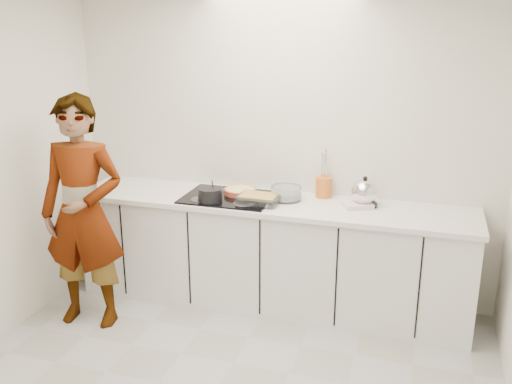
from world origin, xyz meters
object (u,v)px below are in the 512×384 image
(hob, at_px, (228,197))
(mixing_bowl, at_px, (286,194))
(saucepan, at_px, (210,195))
(kettle, at_px, (364,193))
(tart_dish, at_px, (240,191))
(utensil_crock, at_px, (324,187))
(baking_dish, at_px, (259,198))
(cook, at_px, (83,213))

(hob, relative_size, mixing_bowl, 2.78)
(saucepan, xyz_separation_m, kettle, (1.18, 0.28, 0.03))
(tart_dish, bearing_deg, saucepan, -123.34)
(utensil_crock, bearing_deg, baking_dish, -143.83)
(kettle, relative_size, utensil_crock, 1.53)
(hob, height_order, saucepan, saucepan)
(mixing_bowl, bearing_deg, kettle, 3.02)
(baking_dish, bearing_deg, hob, 165.32)
(saucepan, xyz_separation_m, baking_dish, (0.38, 0.09, -0.02))
(tart_dish, distance_m, saucepan, 0.30)
(utensil_crock, bearing_deg, mixing_bowl, -148.35)
(utensil_crock, bearing_deg, hob, -160.66)
(mixing_bowl, bearing_deg, saucepan, -155.99)
(cook, bearing_deg, hob, 27.98)
(saucepan, distance_m, cook, 0.98)
(cook, bearing_deg, tart_dish, 29.66)
(saucepan, height_order, kettle, kettle)
(mixing_bowl, xyz_separation_m, utensil_crock, (0.27, 0.17, 0.03))
(cook, bearing_deg, saucepan, 23.59)
(kettle, distance_m, utensil_crock, 0.37)
(baking_dish, bearing_deg, cook, -154.36)
(tart_dish, height_order, saucepan, saucepan)
(hob, xyz_separation_m, cook, (-0.94, -0.66, -0.02))
(saucepan, distance_m, baking_dish, 0.39)
(baking_dish, relative_size, kettle, 1.26)
(hob, relative_size, utensil_crock, 4.33)
(hob, height_order, cook, cook)
(saucepan, height_order, baking_dish, saucepan)
(hob, relative_size, tart_dish, 2.59)
(tart_dish, xyz_separation_m, baking_dish, (0.21, -0.17, 0.01))
(baking_dish, relative_size, cook, 0.18)
(hob, height_order, mixing_bowl, mixing_bowl)
(hob, xyz_separation_m, mixing_bowl, (0.46, 0.09, 0.05))
(baking_dish, xyz_separation_m, utensil_crock, (0.45, 0.33, 0.04))
(hob, xyz_separation_m, saucepan, (-0.10, -0.16, 0.06))
(utensil_crock, bearing_deg, saucepan, -153.36)
(saucepan, bearing_deg, cook, -149.27)
(baking_dish, relative_size, utensil_crock, 1.92)
(baking_dish, xyz_separation_m, cook, (-1.22, -0.58, -0.06))
(saucepan, xyz_separation_m, cook, (-0.84, -0.50, -0.08))
(tart_dish, xyz_separation_m, cook, (-1.01, -0.75, -0.05))
(saucepan, xyz_separation_m, utensil_crock, (0.83, 0.42, 0.02))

